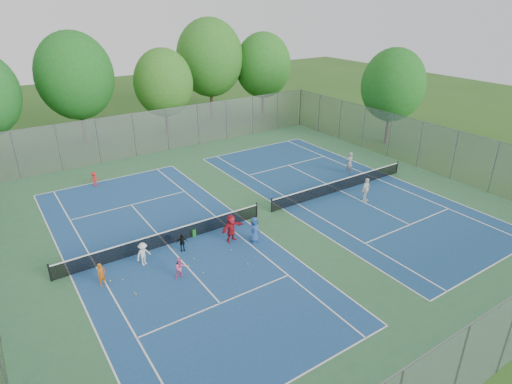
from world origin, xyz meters
TOP-DOWN VIEW (x-y plane):
  - ground at (0.00, 0.00)m, footprint 120.00×120.00m
  - court_pad at (0.00, 0.00)m, footprint 32.00×32.00m
  - court_left at (-7.00, 0.00)m, footprint 10.97×23.77m
  - court_right at (7.00, 0.00)m, footprint 10.97×23.77m
  - net_left at (-7.00, 0.00)m, footprint 12.87×0.10m
  - net_right at (7.00, 0.00)m, footprint 12.87×0.10m
  - fence_north at (0.00, 16.00)m, footprint 32.00×0.10m
  - fence_south at (0.00, -16.00)m, footprint 32.00×0.10m
  - fence_east at (16.00, 0.00)m, footprint 0.10×32.00m
  - tree_nl at (-6.00, 23.00)m, footprint 7.20×7.20m
  - tree_nc at (2.00, 21.00)m, footprint 6.00×6.00m
  - tree_nr at (9.00, 24.00)m, footprint 7.60×7.60m
  - tree_ne at (15.00, 22.00)m, footprint 6.60×6.60m
  - tree_side_e at (19.00, 6.00)m, footprint 6.00×6.00m
  - ball_crate at (-6.71, 0.74)m, footprint 0.46×0.46m
  - ball_hopper at (-5.27, 0.04)m, footprint 0.31×0.31m
  - student_a at (-11.24, -1.77)m, footprint 0.55×0.48m
  - student_b at (-7.67, -3.41)m, footprint 0.60×0.48m
  - student_c at (-8.83, -1.20)m, footprint 1.00×0.76m
  - student_d at (-6.50, -1.09)m, footprint 0.69×0.41m
  - student_e at (-2.45, -2.50)m, footprint 0.89×0.70m
  - student_f at (-3.58, -1.71)m, footprint 1.70×0.82m
  - child_far_baseline at (-8.18, 11.26)m, footprint 0.79×0.54m
  - instructor at (10.01, 2.15)m, footprint 0.69×0.46m
  - teen_court_b at (7.25, -2.26)m, footprint 1.11×0.70m
  - tennis_ball_0 at (-6.37, -2.26)m, footprint 0.07×0.07m
  - tennis_ball_1 at (-10.30, -1.99)m, footprint 0.07×0.07m
  - tennis_ball_2 at (-4.13, -4.39)m, footprint 0.07×0.07m
  - tennis_ball_3 at (-10.13, -3.53)m, footprint 0.07×0.07m
  - tennis_ball_4 at (-10.87, -1.71)m, footprint 0.07×0.07m
  - tennis_ball_5 at (-10.16, -3.36)m, footprint 0.07×0.07m
  - tennis_ball_6 at (-3.54, -1.41)m, footprint 0.07×0.07m
  - tennis_ball_7 at (-6.54, -3.75)m, footprint 0.07×0.07m
  - tennis_ball_8 at (-4.14, -2.64)m, footprint 0.07×0.07m
  - tennis_ball_9 at (-6.91, -2.74)m, footprint 0.07×0.07m

SIDE VIEW (x-z plane):
  - ground at x=0.00m, z-range 0.00..0.00m
  - court_pad at x=0.00m, z-range 0.00..0.01m
  - court_left at x=-7.00m, z-range 0.01..0.02m
  - court_right at x=7.00m, z-range 0.01..0.02m
  - tennis_ball_0 at x=-6.37m, z-range 0.00..0.07m
  - tennis_ball_1 at x=-10.30m, z-range 0.00..0.07m
  - tennis_ball_2 at x=-4.13m, z-range 0.00..0.07m
  - tennis_ball_3 at x=-10.13m, z-range 0.00..0.07m
  - tennis_ball_4 at x=-10.87m, z-range 0.00..0.07m
  - tennis_ball_5 at x=-10.16m, z-range 0.00..0.07m
  - tennis_ball_6 at x=-3.54m, z-range 0.00..0.07m
  - tennis_ball_7 at x=-6.54m, z-range 0.00..0.07m
  - tennis_ball_8 at x=-4.14m, z-range 0.00..0.07m
  - tennis_ball_9 at x=-6.91m, z-range 0.00..0.07m
  - ball_crate at x=-6.71m, z-range 0.00..0.31m
  - ball_hopper at x=-5.27m, z-range 0.00..0.49m
  - net_left at x=-7.00m, z-range 0.00..0.91m
  - net_right at x=7.00m, z-range 0.00..0.91m
  - student_d at x=-6.50m, z-range 0.00..1.11m
  - child_far_baseline at x=-8.18m, z-range 0.00..1.14m
  - student_b at x=-7.67m, z-range 0.00..1.19m
  - student_a at x=-11.24m, z-range 0.00..1.27m
  - student_c at x=-8.83m, z-range 0.00..1.36m
  - student_e at x=-2.45m, z-range 0.00..1.60m
  - teen_court_b at x=7.25m, z-range 0.00..1.75m
  - student_f at x=-3.58m, z-range 0.00..1.75m
  - instructor at x=10.01m, z-range 0.00..1.88m
  - fence_north at x=0.00m, z-range 0.00..4.00m
  - fence_south at x=0.00m, z-range 0.00..4.00m
  - fence_east at x=16.00m, z-range 0.00..4.00m
  - tree_nc at x=2.00m, z-range 0.97..9.82m
  - tree_side_e at x=19.00m, z-range 1.14..10.34m
  - tree_ne at x=15.00m, z-range 1.08..10.85m
  - tree_nl at x=-6.00m, z-range 1.20..11.89m
  - tree_nr at x=9.00m, z-range 1.33..12.75m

